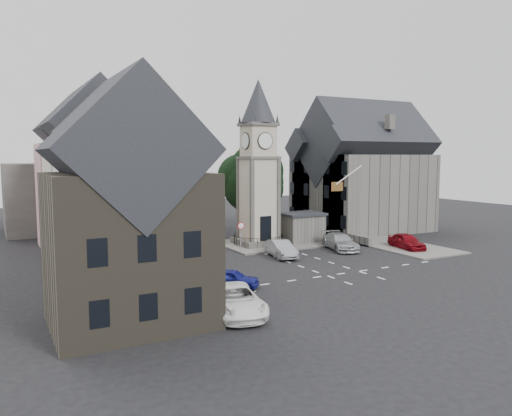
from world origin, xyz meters
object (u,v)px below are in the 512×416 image
clock_tower (258,164)px  car_east_red (407,241)px  pedestrian (348,228)px  stone_shelter (301,227)px  car_west_blue (231,278)px

clock_tower → car_east_red: size_ratio=3.62×
clock_tower → pedestrian: (11.50, 0.26, -7.16)m
stone_shelter → car_west_blue: stone_shelter is taller
pedestrian → car_west_blue: bearing=30.7°
car_west_blue → car_east_red: bearing=-36.8°
clock_tower → car_west_blue: (-9.20, -13.15, -7.48)m
stone_shelter → car_west_blue: bearing=-137.9°
clock_tower → stone_shelter: clock_tower is taller
stone_shelter → pedestrian: stone_shelter is taller
car_west_blue → clock_tower: bearing=5.5°
car_east_red → clock_tower: bearing=155.0°
clock_tower → car_east_red: clock_tower is taller
car_west_blue → car_east_red: car_east_red is taller
car_east_red → pedestrian: 8.74m
stone_shelter → clock_tower: bearing=174.2°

